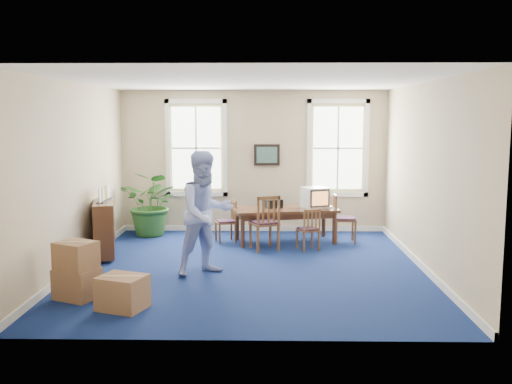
{
  "coord_description": "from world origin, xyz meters",
  "views": [
    {
      "loc": [
        0.28,
        -9.66,
        2.62
      ],
      "look_at": [
        0.1,
        0.6,
        1.25
      ],
      "focal_mm": 40.0,
      "sensor_mm": 36.0,
      "label": 1
    }
  ],
  "objects_px": {
    "conference_table": "(285,225)",
    "chair_near_left": "(264,222)",
    "potted_plant": "(152,204)",
    "cardboard_boxes": "(94,267)",
    "credenza": "(104,230)",
    "crt_tv": "(315,198)",
    "man": "(206,213)"
  },
  "relations": [
    {
      "from": "credenza",
      "to": "cardboard_boxes",
      "type": "bearing_deg",
      "value": -92.06
    },
    {
      "from": "man",
      "to": "cardboard_boxes",
      "type": "bearing_deg",
      "value": -174.58
    },
    {
      "from": "conference_table",
      "to": "credenza",
      "type": "height_order",
      "value": "credenza"
    },
    {
      "from": "chair_near_left",
      "to": "credenza",
      "type": "xyz_separation_m",
      "value": [
        -3.0,
        -0.56,
        -0.05
      ]
    },
    {
      "from": "chair_near_left",
      "to": "man",
      "type": "bearing_deg",
      "value": 39.78
    },
    {
      "from": "credenza",
      "to": "crt_tv",
      "type": "bearing_deg",
      "value": 3.81
    },
    {
      "from": "crt_tv",
      "to": "credenza",
      "type": "bearing_deg",
      "value": 176.31
    },
    {
      "from": "potted_plant",
      "to": "cardboard_boxes",
      "type": "relative_size",
      "value": 0.93
    },
    {
      "from": "crt_tv",
      "to": "man",
      "type": "relative_size",
      "value": 0.25
    },
    {
      "from": "man",
      "to": "conference_table",
      "type": "bearing_deg",
      "value": 26.77
    },
    {
      "from": "crt_tv",
      "to": "potted_plant",
      "type": "distance_m",
      "value": 3.57
    },
    {
      "from": "cardboard_boxes",
      "to": "conference_table",
      "type": "bearing_deg",
      "value": 51.79
    },
    {
      "from": "crt_tv",
      "to": "cardboard_boxes",
      "type": "distance_m",
      "value": 5.16
    },
    {
      "from": "crt_tv",
      "to": "chair_near_left",
      "type": "xyz_separation_m",
      "value": [
        -1.05,
        -0.77,
        -0.39
      ]
    },
    {
      "from": "chair_near_left",
      "to": "cardboard_boxes",
      "type": "distance_m",
      "value": 3.87
    },
    {
      "from": "crt_tv",
      "to": "man",
      "type": "height_order",
      "value": "man"
    },
    {
      "from": "crt_tv",
      "to": "potted_plant",
      "type": "bearing_deg",
      "value": 149.42
    },
    {
      "from": "chair_near_left",
      "to": "cardboard_boxes",
      "type": "xyz_separation_m",
      "value": [
        -2.47,
        -2.97,
        -0.11
      ]
    },
    {
      "from": "crt_tv",
      "to": "cardboard_boxes",
      "type": "xyz_separation_m",
      "value": [
        -3.53,
        -3.74,
        -0.5
      ]
    },
    {
      "from": "man",
      "to": "credenza",
      "type": "height_order",
      "value": "man"
    },
    {
      "from": "potted_plant",
      "to": "cardboard_boxes",
      "type": "xyz_separation_m",
      "value": [
        -0.01,
        -4.28,
        -0.27
      ]
    },
    {
      "from": "credenza",
      "to": "cardboard_boxes",
      "type": "height_order",
      "value": "credenza"
    },
    {
      "from": "conference_table",
      "to": "crt_tv",
      "type": "height_order",
      "value": "crt_tv"
    },
    {
      "from": "chair_near_left",
      "to": "potted_plant",
      "type": "bearing_deg",
      "value": -49.25
    },
    {
      "from": "conference_table",
      "to": "man",
      "type": "bearing_deg",
      "value": -130.55
    },
    {
      "from": "cardboard_boxes",
      "to": "crt_tv",
      "type": "bearing_deg",
      "value": 46.66
    },
    {
      "from": "conference_table",
      "to": "chair_near_left",
      "type": "height_order",
      "value": "chair_near_left"
    },
    {
      "from": "conference_table",
      "to": "chair_near_left",
      "type": "distance_m",
      "value": 0.86
    },
    {
      "from": "crt_tv",
      "to": "chair_near_left",
      "type": "height_order",
      "value": "crt_tv"
    },
    {
      "from": "conference_table",
      "to": "crt_tv",
      "type": "bearing_deg",
      "value": -6.63
    },
    {
      "from": "potted_plant",
      "to": "conference_table",
      "type": "bearing_deg",
      "value": -11.47
    },
    {
      "from": "man",
      "to": "cardboard_boxes",
      "type": "distance_m",
      "value": 2.04
    }
  ]
}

